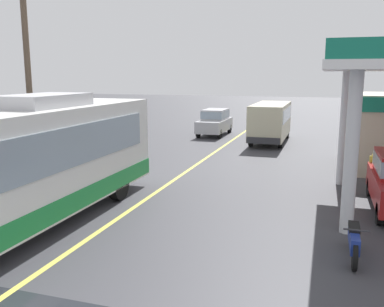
# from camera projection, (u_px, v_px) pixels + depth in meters

# --- Properties ---
(ground) EXTENTS (120.00, 120.00, 0.00)m
(ground) POSITION_uv_depth(u_px,v_px,m) (220.00, 149.00, 24.38)
(ground) COLOR #38383D
(lane_divider_stripe) EXTENTS (0.16, 50.00, 0.01)m
(lane_divider_stripe) POSITION_uv_depth(u_px,v_px,m) (194.00, 166.00, 19.70)
(lane_divider_stripe) COLOR #D8CC4C
(lane_divider_stripe) RESTS_ON ground
(coach_bus_main) EXTENTS (2.60, 11.04, 3.69)m
(coach_bus_main) POSITION_uv_depth(u_px,v_px,m) (24.00, 169.00, 11.39)
(coach_bus_main) COLOR white
(coach_bus_main) RESTS_ON ground
(minibus_opposing_lane) EXTENTS (2.04, 6.13, 2.44)m
(minibus_opposing_lane) POSITION_uv_depth(u_px,v_px,m) (271.00, 119.00, 26.55)
(minibus_opposing_lane) COLOR #BFB799
(minibus_opposing_lane) RESTS_ON ground
(motorcycle_parked_forecourt) EXTENTS (0.55, 1.80, 0.92)m
(motorcycle_parked_forecourt) POSITION_uv_depth(u_px,v_px,m) (354.00, 240.00, 9.78)
(motorcycle_parked_forecourt) COLOR black
(motorcycle_parked_forecourt) RESTS_ON ground
(pedestrian_near_pump) EXTENTS (0.55, 0.22, 1.66)m
(pedestrian_near_pump) POSITION_uv_depth(u_px,v_px,m) (377.00, 168.00, 15.15)
(pedestrian_near_pump) COLOR #33333F
(pedestrian_near_pump) RESTS_ON ground
(car_trailing_behind_bus) EXTENTS (1.70, 4.20, 1.82)m
(car_trailing_behind_bus) POSITION_uv_depth(u_px,v_px,m) (215.00, 121.00, 29.77)
(car_trailing_behind_bus) COLOR #B2B2B7
(car_trailing_behind_bus) RESTS_ON ground
(utility_pole_roadside) EXTENTS (1.80, 0.24, 8.43)m
(utility_pole_roadside) POSITION_uv_depth(u_px,v_px,m) (28.00, 70.00, 16.61)
(utility_pole_roadside) COLOR brown
(utility_pole_roadside) RESTS_ON ground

